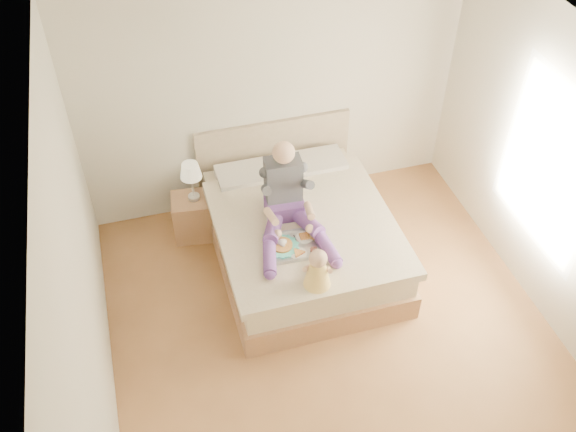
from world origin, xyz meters
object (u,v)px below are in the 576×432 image
object	(u,v)px
bed	(299,231)
tray	(293,244)
nightstand	(193,217)
adult	(287,203)
baby	(318,270)

from	to	relation	value
bed	tray	size ratio (longest dim) A/B	4.20
tray	bed	bearing A→B (deg)	68.73
nightstand	adult	world-z (taller)	adult
adult	tray	xyz separation A→B (m)	(-0.04, -0.33, -0.22)
adult	bed	bearing A→B (deg)	41.40
bed	adult	bearing A→B (deg)	-142.20
bed	nightstand	world-z (taller)	bed
nightstand	baby	bearing A→B (deg)	-53.10
baby	bed	bearing A→B (deg)	103.20
baby	nightstand	bearing A→B (deg)	140.46
bed	nightstand	distance (m)	1.16
tray	baby	size ratio (longest dim) A/B	1.29
nightstand	adult	xyz separation A→B (m)	(0.84, -0.72, 0.61)
adult	baby	size ratio (longest dim) A/B	2.60
nightstand	adult	bearing A→B (deg)	-33.37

